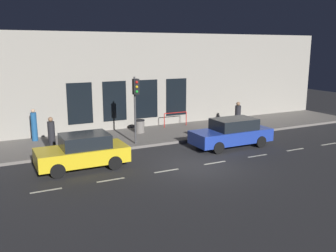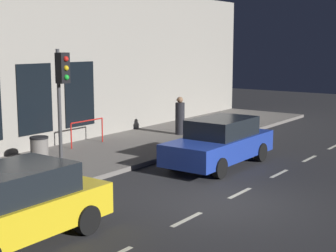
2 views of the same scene
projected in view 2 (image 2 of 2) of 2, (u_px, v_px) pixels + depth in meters
ground_plane at (221, 202)px, 13.13m from camera, size 60.00×60.00×0.00m
sidewalk at (55, 166)px, 16.73m from camera, size 4.50×32.00×0.15m
building_facade at (2, 68)px, 17.71m from camera, size 0.65×32.00×6.36m
lane_centre_line at (240, 193)px, 13.93m from camera, size 0.12×27.20×0.01m
traffic_light at (62, 84)px, 14.18m from camera, size 0.45×0.32×3.73m
parked_car_0 at (220, 142)px, 16.98m from camera, size 1.89×4.54×1.58m
parked_car_1 at (13, 205)px, 10.35m from camera, size 1.97×4.08×1.58m
pedestrian_1 at (180, 117)px, 21.98m from camera, size 0.55×0.55×1.63m
trash_bin at (39, 149)px, 17.04m from camera, size 0.62×0.62×0.82m
red_railing at (87, 127)px, 19.64m from camera, size 0.05×1.73×0.97m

